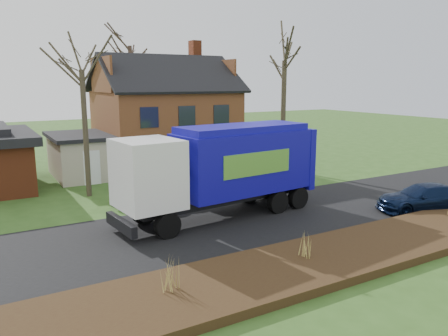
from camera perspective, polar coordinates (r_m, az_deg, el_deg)
ground at (r=19.90m, az=2.73°, el=-6.96°), size 120.00×120.00×0.00m
road at (r=19.90m, az=2.73°, el=-6.93°), size 80.00×7.00×0.02m
mulch_verge at (r=15.93m, az=13.29°, el=-11.43°), size 80.00×3.50×0.30m
main_house at (r=32.10m, az=-8.51°, el=7.21°), size 12.95×8.95×9.26m
garbage_truck at (r=20.05m, az=0.07°, el=0.38°), size 10.06×3.57×4.22m
silver_sedan at (r=22.67m, az=-9.14°, el=-3.04°), size 4.35×2.87×1.35m
navy_wagon at (r=23.36m, az=24.60°, el=-3.56°), size 4.89×3.29×1.32m
tree_front_west at (r=24.58m, az=-18.25°, el=14.43°), size 3.19×3.19×9.49m
tree_front_east at (r=31.25m, az=7.99°, el=16.00°), size 3.93×3.93×10.91m
tree_back at (r=41.54m, az=-12.28°, el=17.04°), size 4.01×4.01×12.71m
grass_clump_west at (r=12.96m, az=-7.09°, el=-13.65°), size 0.36×0.29×0.95m
grass_clump_mid at (r=15.42m, az=10.64°, el=-9.72°), size 0.32×0.26×0.88m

